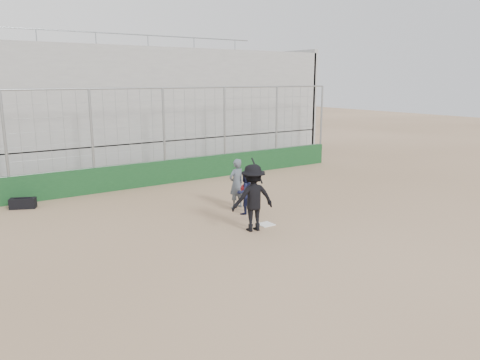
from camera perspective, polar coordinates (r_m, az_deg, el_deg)
ground at (r=14.36m, az=3.18°, el=-5.47°), size 90.00×90.00×0.00m
home_plate at (r=14.36m, az=3.18°, el=-5.42°), size 0.44×0.44×0.02m
backstop at (r=19.98m, az=-9.13°, el=2.26°), size 18.10×0.25×4.04m
bleachers at (r=24.30m, az=-14.37°, el=8.46°), size 20.25×6.70×6.98m
batter_at_plate at (r=13.58m, az=1.59°, el=-2.18°), size 1.39×0.98×2.09m
catcher_crouched at (r=15.35m, az=0.58°, el=-2.35°), size 0.82×0.70×1.00m
umpire at (r=15.99m, az=-0.43°, el=-0.74°), size 0.68×0.51×1.54m
equipment_bag at (r=17.72m, az=-24.95°, el=-2.58°), size 0.92×0.67×0.40m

